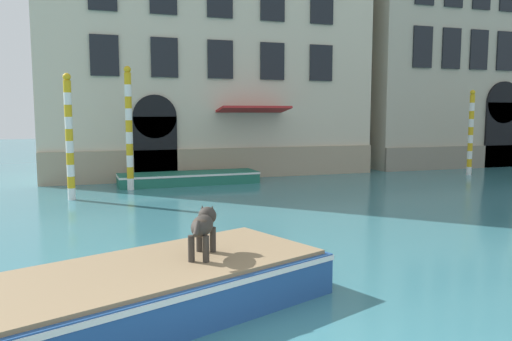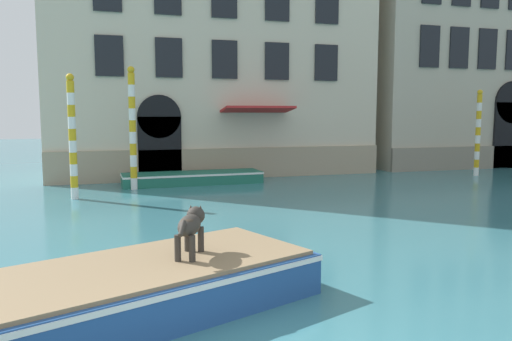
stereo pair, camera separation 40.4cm
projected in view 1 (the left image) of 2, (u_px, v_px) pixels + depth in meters
The scene contains 8 objects.
palazzo_left at pixel (205, 37), 24.76m from camera, with size 15.38×7.40×13.53m.
palazzo_right at pixel (441, 58), 29.25m from camera, with size 11.04×6.13×12.46m.
boat_foreground at pixel (119, 296), 7.05m from camera, with size 6.83×4.51×0.72m.
dog_on_deck at pixel (203, 225), 7.81m from camera, with size 0.61×1.04×0.74m.
boat_moored_near_palazzo at pixel (189, 178), 20.88m from camera, with size 5.85×1.70×0.49m.
mooring_pole_0 at pixel (129, 128), 19.08m from camera, with size 0.27×0.27×4.74m.
mooring_pole_1 at pixel (471, 132), 23.90m from camera, with size 0.24×0.24×4.06m.
mooring_pole_3 at pixel (69, 137), 16.88m from camera, with size 0.26×0.26×4.29m.
Camera 1 is at (-2.28, -3.52, 2.94)m, focal length 35.00 mm.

